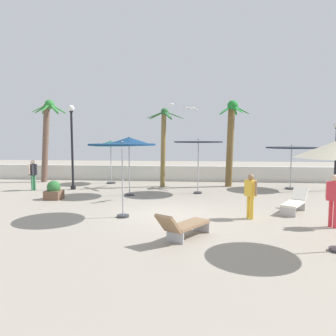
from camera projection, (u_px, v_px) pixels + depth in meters
ground_plane at (159, 215)px, 11.73m from camera, size 56.00×56.00×0.00m
boundary_wall at (177, 173)px, 21.19m from camera, size 25.20×0.30×0.97m
patio_umbrella_1 at (129, 141)px, 15.55m from camera, size 2.17×2.17×2.87m
patio_umbrella_2 at (198, 144)px, 16.12m from camera, size 2.40×2.40×2.75m
patio_umbrella_3 at (111, 144)px, 19.76m from camera, size 2.03×2.03×2.66m
patio_umbrella_4 at (292, 150)px, 17.54m from camera, size 2.67×2.67×2.42m
patio_umbrella_5 at (122, 148)px, 11.20m from camera, size 2.31×2.31×2.66m
palm_tree_0 at (47, 131)px, 20.42m from camera, size 2.21×2.21×5.16m
palm_tree_1 at (231, 135)px, 18.48m from camera, size 1.78×1.89×4.90m
palm_tree_2 at (164, 138)px, 18.39m from camera, size 2.12×2.11×4.46m
lamp_post_0 at (336, 146)px, 17.00m from camera, size 0.39×0.39×3.67m
lamp_post_1 at (72, 140)px, 17.41m from camera, size 0.35×0.35×4.52m
lounge_chair_0 at (184, 225)px, 8.91m from camera, size 1.49×1.89×0.84m
lounge_chair_1 at (295, 202)px, 12.21m from camera, size 1.43×1.90×0.84m
guest_0 at (33, 172)px, 17.26m from camera, size 0.34×0.54×1.62m
guest_1 at (334, 196)px, 10.00m from camera, size 0.40×0.47×1.65m
guest_2 at (251, 192)px, 11.11m from camera, size 0.41×0.47×1.55m
seagull_0 at (191, 109)px, 14.51m from camera, size 0.69×0.91×0.14m
seagull_1 at (172, 104)px, 22.55m from camera, size 0.46×1.19×0.17m
planter at (54, 191)px, 14.76m from camera, size 0.70×0.70×0.85m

